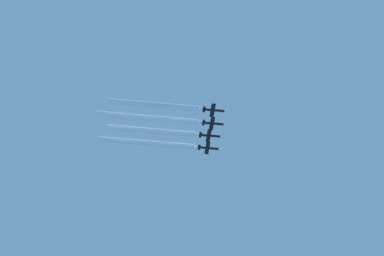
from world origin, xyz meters
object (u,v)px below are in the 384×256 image
Objects in this scene: jet_inner_left at (210,136)px; jet_center at (214,123)px; jet_far_left at (209,148)px; jet_inner_right at (214,110)px.

jet_inner_left is 7.53m from jet_center.
jet_center is (15.08, 0.08, 0.40)m from jet_far_left.
jet_inner_right reaches higher than jet_far_left.
jet_far_left is 22.98m from jet_inner_right.
jet_inner_right is (15.40, -0.32, 0.04)m from jet_inner_left.
jet_far_left is 1.00× the size of jet_inner_left.
jet_center reaches higher than jet_inner_left.
jet_far_left is 15.09m from jet_center.
jet_far_left is 1.00× the size of jet_center.
jet_inner_right is at bearing -5.62° from jet_center.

